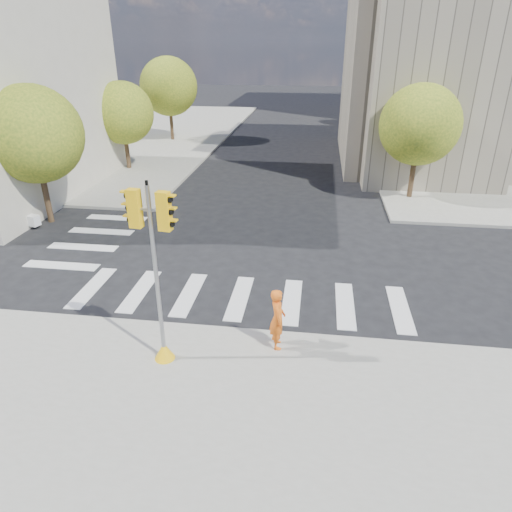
{
  "coord_description": "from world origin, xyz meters",
  "views": [
    {
      "loc": [
        2.3,
        -15.43,
        8.07
      ],
      "look_at": [
        0.6,
        -2.96,
        2.1
      ],
      "focal_mm": 32.0,
      "sensor_mm": 36.0,
      "label": 1
    }
  ],
  "objects": [
    {
      "name": "sidewalk_far_left",
      "position": [
        -20.0,
        26.0,
        0.07
      ],
      "size": [
        28.0,
        40.0,
        0.15
      ],
      "primitive_type": "cube",
      "color": "gray",
      "rests_on": "ground"
    },
    {
      "name": "lamp_far",
      "position": [
        8.0,
        28.0,
        4.58
      ],
      "size": [
        0.35,
        0.18,
        8.11
      ],
      "color": "black",
      "rests_on": "sidewalk_far_right"
    },
    {
      "name": "lamp_near",
      "position": [
        8.0,
        14.0,
        4.58
      ],
      "size": [
        0.35,
        0.18,
        8.11
      ],
      "color": "black",
      "rests_on": "sidewalk_far_right"
    },
    {
      "name": "tree_re_mid",
      "position": [
        7.5,
        22.0,
        4.35
      ],
      "size": [
        4.6,
        4.6,
        6.66
      ],
      "color": "#382616",
      "rests_on": "ground"
    },
    {
      "name": "tree_re_far",
      "position": [
        7.5,
        34.0,
        3.87
      ],
      "size": [
        4.0,
        4.0,
        5.88
      ],
      "color": "#382616",
      "rests_on": "ground"
    },
    {
      "name": "photographer",
      "position": [
        1.45,
        -4.74,
        1.06
      ],
      "size": [
        0.56,
        0.74,
        1.83
      ],
      "primitive_type": "imported",
      "rotation": [
        0.0,
        0.0,
        1.78
      ],
      "color": "orange",
      "rests_on": "sidewalk_near"
    },
    {
      "name": "ground",
      "position": [
        0.0,
        0.0,
        0.0
      ],
      "size": [
        160.0,
        160.0,
        0.0
      ],
      "primitive_type": "plane",
      "color": "black",
      "rests_on": "ground"
    },
    {
      "name": "tree_re_near",
      "position": [
        7.5,
        10.0,
        4.05
      ],
      "size": [
        4.2,
        4.2,
        6.16
      ],
      "color": "#382616",
      "rests_on": "ground"
    },
    {
      "name": "tree_lw_far",
      "position": [
        -10.5,
        24.0,
        4.54
      ],
      "size": [
        4.8,
        4.8,
        6.95
      ],
      "color": "#382616",
      "rests_on": "ground"
    },
    {
      "name": "tree_lw_mid",
      "position": [
        -10.5,
        14.0,
        3.76
      ],
      "size": [
        4.0,
        4.0,
        5.77
      ],
      "color": "#382616",
      "rests_on": "ground"
    },
    {
      "name": "tree_lw_near",
      "position": [
        -10.5,
        4.0,
        4.2
      ],
      "size": [
        4.4,
        4.4,
        6.41
      ],
      "color": "#382616",
      "rests_on": "ground"
    },
    {
      "name": "traffic_signal",
      "position": [
        -1.55,
        -5.72,
        2.3
      ],
      "size": [
        1.08,
        0.56,
        5.02
      ],
      "rotation": [
        0.0,
        0.0,
        -0.13
      ],
      "color": "yellow",
      "rests_on": "sidewalk_near"
    }
  ]
}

